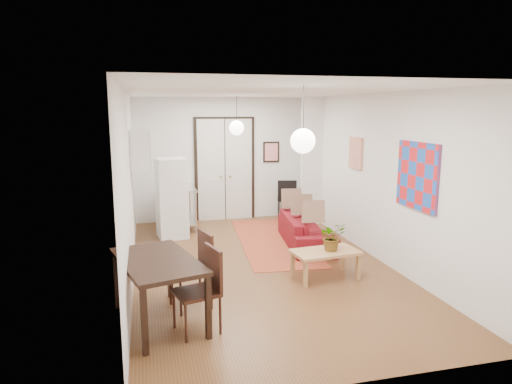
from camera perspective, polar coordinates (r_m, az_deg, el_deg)
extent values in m
plane|color=brown|center=(7.86, 0.62, -9.18)|extent=(7.00, 7.00, 0.00)
cube|color=white|center=(7.42, 0.66, 12.44)|extent=(4.20, 7.00, 0.02)
cube|color=silver|center=(10.90, -3.97, 4.11)|extent=(4.20, 0.02, 2.90)
cube|color=silver|center=(4.28, 12.47, -5.86)|extent=(4.20, 0.02, 2.90)
cube|color=silver|center=(7.28, -15.59, 0.64)|extent=(0.02, 7.00, 2.90)
cube|color=silver|center=(8.28, 14.86, 1.81)|extent=(0.02, 7.00, 2.90)
cube|color=silver|center=(10.89, -3.91, 2.77)|extent=(1.44, 0.06, 2.50)
cube|color=silver|center=(10.47, 6.98, 3.80)|extent=(0.50, 0.10, 2.90)
cube|color=white|center=(8.71, -14.28, 5.23)|extent=(0.35, 1.00, 0.70)
cube|color=red|center=(7.18, 19.52, 1.91)|extent=(0.05, 1.00, 1.00)
cube|color=#F7EACE|center=(8.93, 12.37, 4.78)|extent=(0.05, 0.50, 0.60)
cube|color=red|center=(11.11, 1.92, 5.02)|extent=(0.40, 0.03, 0.50)
cube|color=olive|center=(9.21, -15.22, 5.75)|extent=(0.03, 0.44, 0.54)
sphere|color=white|center=(9.37, -2.44, 8.02)|extent=(0.30, 0.30, 0.30)
cylinder|color=black|center=(9.36, -2.46, 10.46)|extent=(0.01, 0.01, 0.50)
sphere|color=white|center=(5.51, 5.88, 6.36)|extent=(0.30, 0.30, 0.30)
cylinder|color=black|center=(5.50, 5.96, 10.52)|extent=(0.01, 0.01, 0.50)
cube|color=#B0452C|center=(9.26, 2.14, -6.12)|extent=(1.60, 3.61, 0.01)
imported|color=maroon|center=(9.00, 6.27, -4.77)|extent=(2.08, 1.03, 0.58)
cube|color=tan|center=(7.23, 8.69, -7.44)|extent=(1.09, 0.69, 0.05)
cube|color=tan|center=(6.95, 5.83, -10.11)|extent=(0.06, 0.06, 0.41)
cube|color=tan|center=(7.29, 12.69, -9.32)|extent=(0.06, 0.06, 0.41)
cube|color=tan|center=(7.36, 4.62, -8.92)|extent=(0.06, 0.06, 0.41)
cube|color=tan|center=(7.68, 11.17, -8.25)|extent=(0.06, 0.06, 0.41)
imported|color=#2B612B|center=(7.20, 9.48, -5.50)|extent=(0.39, 0.44, 0.45)
cube|color=silver|center=(10.24, -9.44, 0.55)|extent=(0.63, 1.23, 0.04)
cube|color=silver|center=(10.39, -9.32, -3.42)|extent=(0.59, 1.19, 0.03)
cylinder|color=silver|center=(9.76, -10.64, -2.71)|extent=(0.04, 0.04, 0.91)
cylinder|color=silver|center=(9.80, -7.56, -2.56)|extent=(0.04, 0.04, 0.91)
cylinder|color=silver|center=(10.87, -10.99, -1.39)|extent=(0.04, 0.04, 0.91)
cylinder|color=silver|center=(10.90, -8.22, -1.26)|extent=(0.04, 0.04, 0.91)
imported|color=beige|center=(9.94, -9.31, 0.53)|extent=(0.22, 0.22, 0.05)
imported|color=#539BB4|center=(10.47, -9.84, 1.39)|extent=(0.09, 0.09, 0.19)
cube|color=white|center=(9.51, -10.50, -0.78)|extent=(0.66, 0.66, 1.65)
cube|color=black|center=(5.76, -12.22, -8.46)|extent=(1.20, 1.65, 0.05)
cube|color=black|center=(5.28, -15.96, -15.25)|extent=(0.08, 0.08, 0.76)
cube|color=black|center=(5.30, -7.65, -14.85)|extent=(0.08, 0.08, 0.76)
cube|color=black|center=(6.55, -15.56, -10.11)|extent=(0.08, 0.08, 0.76)
cube|color=black|center=(6.56, -8.99, -9.81)|extent=(0.08, 0.08, 0.76)
cube|color=#341810|center=(6.22, -8.21, -9.92)|extent=(0.59, 0.58, 0.04)
cube|color=#341810|center=(6.34, -8.48, -6.90)|extent=(0.16, 0.46, 0.51)
cylinder|color=#341810|center=(6.09, -9.89, -12.86)|extent=(0.03, 0.03, 0.49)
cylinder|color=#341810|center=(6.13, -6.01, -12.61)|extent=(0.03, 0.03, 0.49)
cylinder|color=#341810|center=(6.49, -10.16, -11.39)|extent=(0.03, 0.03, 0.49)
cylinder|color=#341810|center=(6.52, -6.54, -11.18)|extent=(0.03, 0.03, 0.49)
cube|color=#341810|center=(5.57, -7.47, -12.37)|extent=(0.59, 0.58, 0.04)
cube|color=#341810|center=(5.68, -7.79, -8.96)|extent=(0.16, 0.46, 0.51)
cylinder|color=#341810|center=(5.46, -9.34, -15.71)|extent=(0.03, 0.03, 0.49)
cylinder|color=#341810|center=(5.50, -4.97, -15.41)|extent=(0.03, 0.03, 0.49)
cylinder|color=#341810|center=(5.84, -9.69, -13.90)|extent=(0.03, 0.03, 0.49)
cylinder|color=#341810|center=(5.88, -5.63, -13.63)|extent=(0.03, 0.03, 0.49)
cube|color=black|center=(11.03, 3.87, -0.94)|extent=(0.55, 0.55, 0.04)
cube|color=black|center=(11.17, 3.57, 0.56)|extent=(0.44, 0.16, 0.48)
cylinder|color=black|center=(10.84, 3.19, -2.41)|extent=(0.03, 0.03, 0.48)
cylinder|color=black|center=(10.96, 5.12, -2.30)|extent=(0.03, 0.03, 0.48)
cylinder|color=black|center=(11.20, 2.62, -1.99)|extent=(0.03, 0.03, 0.48)
cylinder|color=black|center=(11.31, 4.49, -1.89)|extent=(0.03, 0.03, 0.48)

